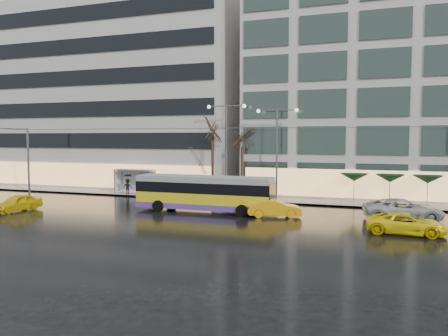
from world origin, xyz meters
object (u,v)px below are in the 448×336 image
at_px(bus_shelter, 133,176).
at_px(street_lamp_near, 226,138).
at_px(trolleybus, 204,194).
at_px(taxi_a, 17,203).

relative_size(bus_shelter, street_lamp_near, 0.47).
bearing_deg(trolleybus, taxi_a, -162.21).
bearing_deg(bus_shelter, taxi_a, -105.72).
bearing_deg(trolleybus, street_lamp_near, 95.18).
distance_m(street_lamp_near, taxi_a, 19.31).
bearing_deg(trolleybus, bus_shelter, 145.57).
bearing_deg(street_lamp_near, taxi_a, -138.19).
xyz_separation_m(trolleybus, street_lamp_near, (-0.70, 7.71, 4.57)).
distance_m(bus_shelter, street_lamp_near, 11.14).
xyz_separation_m(trolleybus, taxi_a, (-14.53, -4.66, -0.73)).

